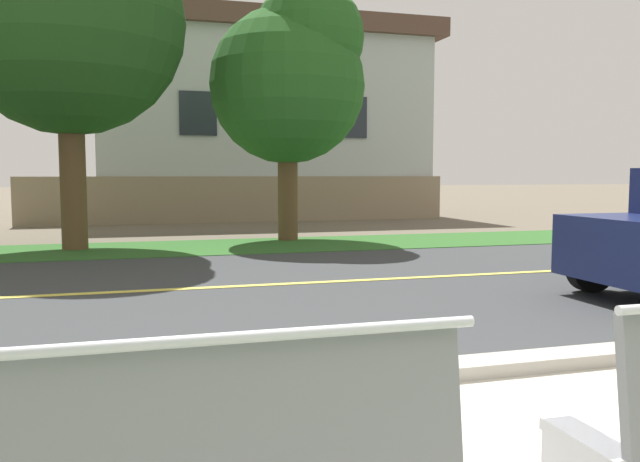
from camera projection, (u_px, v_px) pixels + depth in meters
ground_plane at (226, 270)px, 9.81m from camera, size 140.00×140.00×0.00m
curb_edge at (340, 380)px, 4.40m from camera, size 44.00×0.30×0.11m
street_asphalt at (242, 286)px, 8.38m from camera, size 52.00×8.00×0.01m
road_centre_line at (242, 286)px, 8.38m from camera, size 48.00×0.14×0.01m
far_verge_grass at (204, 247)px, 12.85m from camera, size 48.00×2.80×0.02m
shade_tree_left at (75, 0)px, 12.04m from camera, size 4.40×4.40×7.27m
shade_tree_centre at (293, 74)px, 13.92m from camera, size 3.39×3.39×5.59m
garden_wall at (244, 199)px, 19.64m from camera, size 13.00×0.36×1.40m
house_across_street at (257, 122)px, 22.76m from camera, size 11.44×6.91×6.53m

